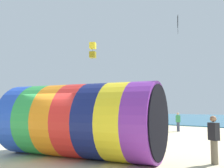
% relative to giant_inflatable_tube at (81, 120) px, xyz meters
% --- Properties ---
extents(ground_plane, '(120.00, 120.00, 0.00)m').
position_rel_giant_inflatable_tube_xyz_m(ground_plane, '(-0.76, -0.28, -1.46)').
color(ground_plane, beige).
extents(giant_inflatable_tube, '(6.93, 4.42, 2.92)m').
position_rel_giant_inflatable_tube_xyz_m(giant_inflatable_tube, '(0.00, 0.00, 0.00)').
color(giant_inflatable_tube, blue).
rests_on(giant_inflatable_tube, ground).
extents(kite_handler, '(0.42, 0.37, 1.68)m').
position_rel_giant_inflatable_tube_xyz_m(kite_handler, '(4.49, 2.14, -0.60)').
color(kite_handler, '#726651').
rests_on(kite_handler, ground).
extents(kite_black_diamond, '(0.42, 0.71, 1.94)m').
position_rel_giant_inflatable_tube_xyz_m(kite_black_diamond, '(-3.50, 17.17, 9.55)').
color(kite_black_diamond, black).
extents(kite_yellow_box, '(0.67, 0.67, 1.43)m').
position_rel_giant_inflatable_tube_xyz_m(kite_yellow_box, '(-7.31, 8.25, 5.41)').
color(kite_yellow_box, yellow).
extents(bystander_near_water, '(0.42, 0.38, 1.54)m').
position_rel_giant_inflatable_tube_xyz_m(bystander_near_water, '(-1.53, 12.38, -0.68)').
color(bystander_near_water, '#383D56').
rests_on(bystander_near_water, ground).
extents(bystander_mid_beach, '(0.38, 0.42, 1.80)m').
position_rel_giant_inflatable_tube_xyz_m(bystander_mid_beach, '(-8.24, 7.05, -0.53)').
color(bystander_mid_beach, '#383D56').
rests_on(bystander_mid_beach, ground).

